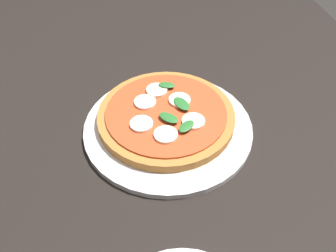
% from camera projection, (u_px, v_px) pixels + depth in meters
% --- Properties ---
extents(dining_table, '(1.58, 1.15, 0.76)m').
position_uv_depth(dining_table, '(160.00, 201.00, 0.69)').
color(dining_table, black).
rests_on(dining_table, ground_plane).
extents(serving_tray, '(0.32, 0.32, 0.01)m').
position_uv_depth(serving_tray, '(168.00, 127.00, 0.71)').
color(serving_tray, silver).
rests_on(serving_tray, dining_table).
extents(pizza, '(0.27, 0.27, 0.03)m').
position_uv_depth(pizza, '(166.00, 115.00, 0.71)').
color(pizza, '#B27033').
rests_on(pizza, serving_tray).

